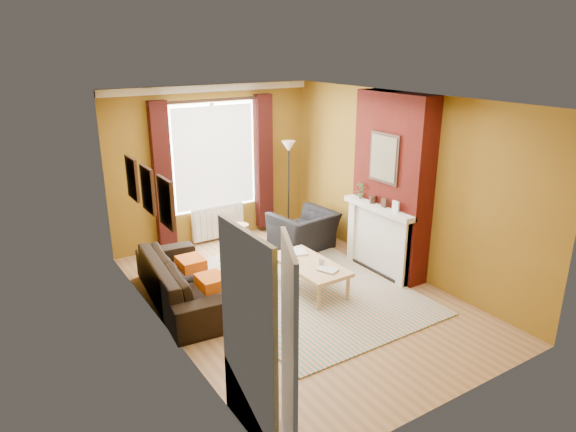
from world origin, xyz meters
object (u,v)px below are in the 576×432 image
object	(u,v)px
armchair	(304,231)
coffee_table	(309,266)
wicker_stool	(240,235)
floor_lamp	(289,161)
sofa	(184,280)

from	to	relation	value
armchair	coffee_table	xyz separation A→B (m)	(-0.83, -1.38, 0.05)
armchair	wicker_stool	bearing A→B (deg)	-47.40
wicker_stool	floor_lamp	xyz separation A→B (m)	(1.12, 0.14, 1.19)
sofa	wicker_stool	bearing A→B (deg)	-42.87
coffee_table	wicker_stool	size ratio (longest dim) A/B	3.30
sofa	wicker_stool	size ratio (longest dim) A/B	5.67
sofa	floor_lamp	bearing A→B (deg)	-54.56
floor_lamp	wicker_stool	bearing A→B (deg)	-172.90
sofa	coffee_table	world-z (taller)	sofa
sofa	armchair	size ratio (longest dim) A/B	2.19
sofa	coffee_table	size ratio (longest dim) A/B	1.72
coffee_table	floor_lamp	size ratio (longest dim) A/B	0.74
sofa	armchair	world-z (taller)	armchair
sofa	wicker_stool	world-z (taller)	sofa
armchair	wicker_stool	world-z (taller)	armchair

